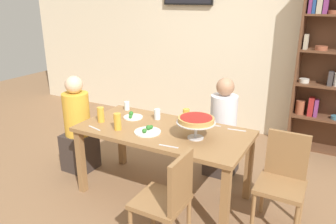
# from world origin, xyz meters

# --- Properties ---
(ground_plane) EXTENTS (12.00, 12.00, 0.00)m
(ground_plane) POSITION_xyz_m (0.00, 0.00, 0.00)
(ground_plane) COLOR #846042
(rear_partition) EXTENTS (8.00, 0.12, 2.80)m
(rear_partition) POSITION_xyz_m (0.00, 2.20, 1.40)
(rear_partition) COLOR beige
(rear_partition) RESTS_ON ground_plane
(dining_table) EXTENTS (1.70, 0.83, 0.74)m
(dining_table) POSITION_xyz_m (0.00, 0.00, 0.65)
(dining_table) COLOR olive
(dining_table) RESTS_ON ground_plane
(diner_head_west) EXTENTS (0.34, 0.34, 1.15)m
(diner_head_west) POSITION_xyz_m (-1.15, 0.01, 0.49)
(diner_head_west) COLOR #382D28
(diner_head_west) RESTS_ON ground_plane
(diner_far_right) EXTENTS (0.34, 0.34, 1.15)m
(diner_far_right) POSITION_xyz_m (0.37, 0.73, 0.49)
(diner_far_right) COLOR #382D28
(diner_far_right) RESTS_ON ground_plane
(chair_head_east) EXTENTS (0.40, 0.40, 0.87)m
(chair_head_east) POSITION_xyz_m (1.16, 0.07, 0.49)
(chair_head_east) COLOR olive
(chair_head_east) RESTS_ON ground_plane
(chair_near_right) EXTENTS (0.40, 0.40, 0.87)m
(chair_near_right) POSITION_xyz_m (0.43, -0.68, 0.49)
(chair_near_right) COLOR olive
(chair_near_right) RESTS_ON ground_plane
(deep_dish_pizza_stand) EXTENTS (0.36, 0.36, 0.21)m
(deep_dish_pizza_stand) POSITION_xyz_m (0.37, -0.05, 0.91)
(deep_dish_pizza_stand) COLOR silver
(deep_dish_pizza_stand) RESTS_ON dining_table
(salad_plate_near_diner) EXTENTS (0.21, 0.21, 0.06)m
(salad_plate_near_diner) POSITION_xyz_m (-0.45, 0.13, 0.75)
(salad_plate_near_diner) COLOR white
(salad_plate_near_diner) RESTS_ON dining_table
(salad_plate_far_diner) EXTENTS (0.26, 0.26, 0.06)m
(salad_plate_far_diner) POSITION_xyz_m (-0.09, -0.14, 0.75)
(salad_plate_far_diner) COLOR white
(salad_plate_far_diner) RESTS_ON dining_table
(beer_glass_amber_tall) EXTENTS (0.07, 0.07, 0.14)m
(beer_glass_amber_tall) POSITION_xyz_m (0.11, 0.29, 0.81)
(beer_glass_amber_tall) COLOR gold
(beer_glass_amber_tall) RESTS_ON dining_table
(beer_glass_amber_short) EXTENTS (0.07, 0.07, 0.16)m
(beer_glass_amber_short) POSITION_xyz_m (-0.67, -0.13, 0.82)
(beer_glass_amber_short) COLOR gold
(beer_glass_amber_short) RESTS_ON dining_table
(beer_glass_amber_spare) EXTENTS (0.07, 0.07, 0.17)m
(beer_glass_amber_spare) POSITION_xyz_m (-0.39, -0.22, 0.82)
(beer_glass_amber_spare) COLOR gold
(beer_glass_amber_spare) RESTS_ON dining_table
(water_glass_clear_near) EXTENTS (0.07, 0.07, 0.11)m
(water_glass_clear_near) POSITION_xyz_m (-0.20, 0.22, 0.80)
(water_glass_clear_near) COLOR white
(water_glass_clear_near) RESTS_ON dining_table
(water_glass_clear_far) EXTENTS (0.06, 0.06, 0.10)m
(water_glass_clear_far) POSITION_xyz_m (-0.66, 0.32, 0.79)
(water_glass_clear_far) COLOR white
(water_glass_clear_far) RESTS_ON dining_table
(cutlery_fork_near) EXTENTS (0.18, 0.04, 0.00)m
(cutlery_fork_near) POSITION_xyz_m (0.39, 0.33, 0.74)
(cutlery_fork_near) COLOR silver
(cutlery_fork_near) RESTS_ON dining_table
(cutlery_knife_near) EXTENTS (0.18, 0.04, 0.00)m
(cutlery_knife_near) POSITION_xyz_m (0.65, 0.32, 0.74)
(cutlery_knife_near) COLOR silver
(cutlery_knife_near) RESTS_ON dining_table
(cutlery_fork_far) EXTENTS (0.18, 0.06, 0.00)m
(cutlery_fork_far) POSITION_xyz_m (-0.62, -0.31, 0.74)
(cutlery_fork_far) COLOR silver
(cutlery_fork_far) RESTS_ON dining_table
(cutlery_knife_far) EXTENTS (0.18, 0.03, 0.00)m
(cutlery_knife_far) POSITION_xyz_m (0.24, -0.33, 0.74)
(cutlery_knife_far) COLOR silver
(cutlery_knife_far) RESTS_ON dining_table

